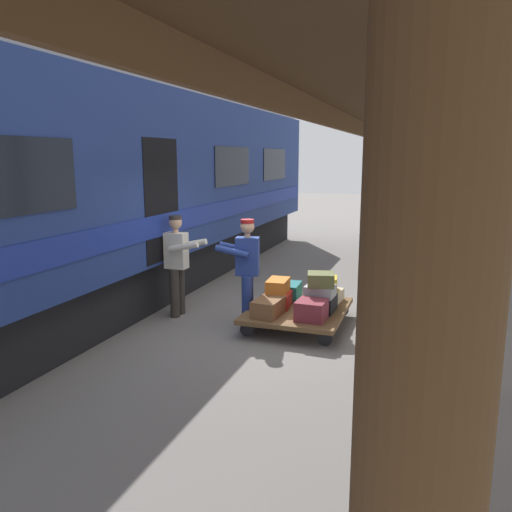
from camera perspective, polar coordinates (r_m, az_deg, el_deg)
The scene contains 16 objects.
ground_plane at distance 8.21m, azimuth 2.86°, elevation -7.91°, with size 60.00×60.00×0.00m, color slate.
platform_canopy at distance 7.49m, azimuth 19.12°, elevation 14.84°, with size 3.20×19.25×3.56m.
train_car at distance 9.41m, azimuth -18.46°, elevation 6.79°, with size 3.03×18.09×4.00m.
luggage_cart at distance 8.24m, azimuth 4.66°, elevation -6.08°, with size 1.48×1.82×0.29m.
suitcase_teal_softside at distance 8.74m, azimuth 3.37°, elevation -3.88°, with size 0.45×0.53×0.26m, color #1E666B.
suitcase_black_hardshell at distance 8.12m, azimuth 6.95°, elevation -5.20°, with size 0.50×0.51×0.23m, color black.
suitcase_brown_leather at distance 7.82m, azimuth 1.39°, elevation -5.70°, with size 0.37×0.59×0.25m, color brown.
suitcase_cream_canvas at distance 8.60m, azimuth 7.65°, elevation -4.45°, with size 0.50×0.61×0.19m, color beige.
suitcase_burgundy_valise at distance 7.64m, azimuth 6.17°, elevation -6.00°, with size 0.42×0.45×0.29m, color maroon.
suitcase_red_plastic at distance 8.28m, azimuth 2.44°, elevation -4.84°, with size 0.40×0.53×0.23m, color #AD231E.
suitcase_yellow_case at distance 8.59m, azimuth 7.70°, elevation -3.04°, with size 0.38×0.38×0.22m, color gold.
suitcase_gray_aluminum at distance 8.03m, azimuth 7.12°, elevation -3.89°, with size 0.44×0.37×0.17m, color #9EA0A5.
suitcase_orange_carryall at distance 8.21m, azimuth 2.44°, elevation -3.35°, with size 0.31×0.50×0.22m, color #CC6B23.
suitcase_olive_duffel at distance 7.95m, azimuth 7.20°, elevation -2.61°, with size 0.40×0.38×0.21m, color brown.
porter_in_overalls at distance 8.09m, azimuth -1.09°, elevation -1.38°, with size 0.72×0.52×1.70m.
porter_by_door at distance 8.67m, azimuth -8.70°, elevation -0.67°, with size 0.67×0.42×1.70m.
Camera 1 is at (-2.13, 7.47, 2.65)m, focal length 36.02 mm.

